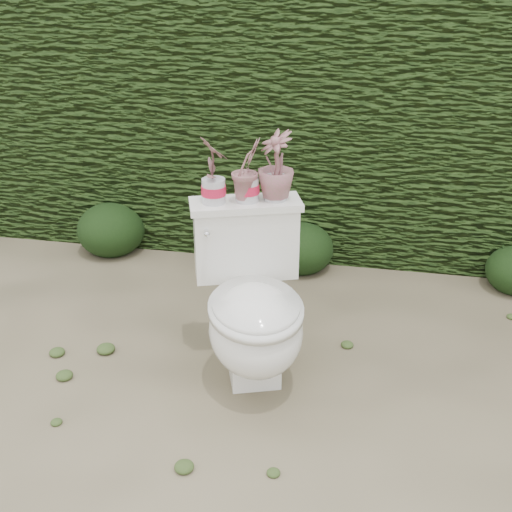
% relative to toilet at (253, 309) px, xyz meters
% --- Properties ---
extents(ground, '(60.00, 60.00, 0.00)m').
position_rel_toilet_xyz_m(ground, '(0.10, 0.10, -0.36)').
color(ground, gray).
rests_on(ground, ground).
extents(hedge, '(8.00, 1.00, 1.60)m').
position_rel_toilet_xyz_m(hedge, '(0.10, 1.70, 0.44)').
color(hedge, '#2C4717').
rests_on(hedge, ground).
extents(toilet, '(0.65, 0.79, 0.78)m').
position_rel_toilet_xyz_m(toilet, '(0.00, 0.00, 0.00)').
color(toilet, silver).
rests_on(toilet, ground).
extents(potted_plant_left, '(0.17, 0.18, 0.29)m').
position_rel_toilet_xyz_m(potted_plant_left, '(-0.21, 0.18, 0.56)').
color(potted_plant_left, '#2F6920').
rests_on(potted_plant_left, toilet).
extents(potted_plant_center, '(0.18, 0.19, 0.27)m').
position_rel_toilet_xyz_m(potted_plant_center, '(-0.07, 0.23, 0.56)').
color(potted_plant_center, '#2F6920').
rests_on(potted_plant_center, toilet).
extents(potted_plant_right, '(0.24, 0.24, 0.30)m').
position_rel_toilet_xyz_m(potted_plant_right, '(0.05, 0.27, 0.57)').
color(potted_plant_right, '#2F6920').
rests_on(potted_plant_right, toilet).
extents(liriope_clump_1, '(0.43, 0.43, 0.35)m').
position_rel_toilet_xyz_m(liriope_clump_1, '(-1.16, 1.16, -0.18)').
color(liriope_clump_1, black).
rests_on(liriope_clump_1, ground).
extents(liriope_clump_2, '(0.40, 0.40, 0.32)m').
position_rel_toilet_xyz_m(liriope_clump_2, '(0.08, 1.14, -0.20)').
color(liriope_clump_2, black).
rests_on(liriope_clump_2, ground).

